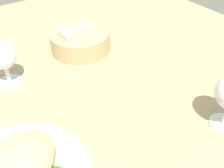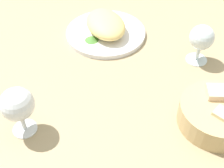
# 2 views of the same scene
# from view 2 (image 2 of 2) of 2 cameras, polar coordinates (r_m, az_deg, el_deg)

# --- Properties ---
(ground_plane) EXTENTS (1.40, 1.40, 0.02)m
(ground_plane) POSITION_cam_2_polar(r_m,az_deg,el_deg) (0.86, 3.43, 1.37)
(ground_plane) COLOR tan
(plate) EXTENTS (0.25, 0.25, 0.01)m
(plate) POSITION_cam_2_polar(r_m,az_deg,el_deg) (0.99, -1.17, 9.47)
(plate) COLOR white
(plate) RESTS_ON ground_plane
(omelette) EXTENTS (0.20, 0.19, 0.05)m
(omelette) POSITION_cam_2_polar(r_m,az_deg,el_deg) (0.97, -1.20, 11.08)
(omelette) COLOR #E9C977
(omelette) RESTS_ON plate
(lettuce_garnish) EXTENTS (0.04, 0.04, 0.01)m
(lettuce_garnish) POSITION_cam_2_polar(r_m,az_deg,el_deg) (0.95, -3.78, 8.38)
(lettuce_garnish) COLOR #498235
(lettuce_garnish) RESTS_ON plate
(bread_basket) EXTENTS (0.18, 0.18, 0.07)m
(bread_basket) POSITION_cam_2_polar(r_m,az_deg,el_deg) (0.75, 18.83, -5.24)
(bread_basket) COLOR tan
(bread_basket) RESTS_ON ground_plane
(wine_glass_near) EXTENTS (0.08, 0.08, 0.13)m
(wine_glass_near) POSITION_cam_2_polar(r_m,az_deg,el_deg) (0.69, -17.14, -3.83)
(wine_glass_near) COLOR silver
(wine_glass_near) RESTS_ON ground_plane
(wine_glass_far) EXTENTS (0.07, 0.07, 0.12)m
(wine_glass_far) POSITION_cam_2_polar(r_m,az_deg,el_deg) (0.89, 16.30, 8.05)
(wine_glass_far) COLOR silver
(wine_glass_far) RESTS_ON ground_plane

